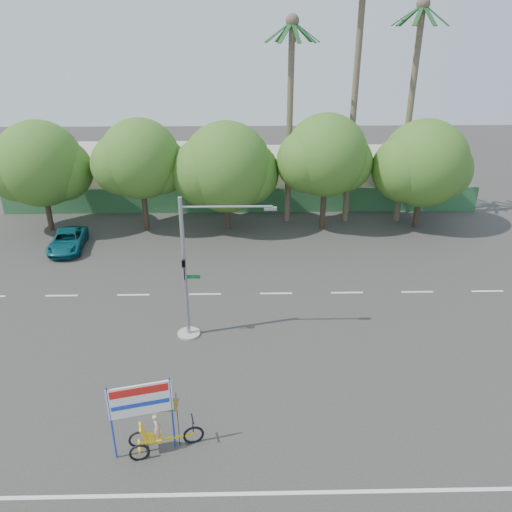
{
  "coord_description": "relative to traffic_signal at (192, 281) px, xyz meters",
  "views": [
    {
      "loc": [
        0.33,
        -16.54,
        13.66
      ],
      "look_at": [
        0.81,
        5.47,
        3.5
      ],
      "focal_mm": 35.0,
      "sensor_mm": 36.0,
      "label": 1
    }
  ],
  "objects": [
    {
      "name": "building_left",
      "position": [
        -7.8,
        22.02,
        -0.92
      ],
      "size": [
        12.0,
        8.0,
        4.0
      ],
      "primitive_type": "cube",
      "color": "#BCB195",
      "rests_on": "ground"
    },
    {
      "name": "palm_tall",
      "position": [
        10.2,
        15.52,
        7.55
      ],
      "size": [
        3.73,
        3.79,
        17.45
      ],
      "color": "#70604C",
      "rests_on": "ground"
    },
    {
      "name": "fence",
      "position": [
        2.2,
        17.52,
        -1.92
      ],
      "size": [
        38.0,
        0.08,
        2.0
      ],
      "primitive_type": "cube",
      "color": "#336B3D",
      "rests_on": "ground"
    },
    {
      "name": "traffic_signal",
      "position": [
        0.0,
        0.0,
        0.0
      ],
      "size": [
        4.72,
        1.1,
        7.0
      ],
      "color": "gray",
      "rests_on": "ground"
    },
    {
      "name": "palm_short",
      "position": [
        5.7,
        15.52,
        5.94
      ],
      "size": [
        3.73,
        3.79,
        14.45
      ],
      "color": "#70604C",
      "rests_on": "ground"
    },
    {
      "name": "tree_left",
      "position": [
        -4.85,
        14.02,
        2.14
      ],
      "size": [
        6.66,
        5.6,
        8.07
      ],
      "color": "#473828",
      "rests_on": "ground"
    },
    {
      "name": "tree_center",
      "position": [
        1.14,
        14.02,
        1.55
      ],
      "size": [
        7.62,
        6.4,
        7.85
      ],
      "color": "#473828",
      "rests_on": "ground"
    },
    {
      "name": "tree_far_left",
      "position": [
        -11.85,
        14.02,
        1.84
      ],
      "size": [
        7.14,
        6.0,
        7.96
      ],
      "color": "#473828",
      "rests_on": "ground"
    },
    {
      "name": "trike_billboard",
      "position": [
        -0.77,
        -7.28,
        -1.68
      ],
      "size": [
        3.07,
        1.14,
        3.09
      ],
      "rotation": [
        0.0,
        0.0,
        0.24
      ],
      "color": "black",
      "rests_on": "ground"
    },
    {
      "name": "palm_mid",
      "position": [
        14.2,
        15.52,
        6.48
      ],
      "size": [
        3.73,
        3.79,
        15.45
      ],
      "color": "#70604C",
      "rests_on": "ground"
    },
    {
      "name": "tree_far_right",
      "position": [
        15.15,
        14.02,
        1.73
      ],
      "size": [
        7.38,
        6.2,
        7.94
      ],
      "color": "#473828",
      "rests_on": "ground"
    },
    {
      "name": "pickup_truck",
      "position": [
        -9.42,
        10.48,
        -2.3
      ],
      "size": [
        2.55,
        4.68,
        1.25
      ],
      "primitive_type": "imported",
      "rotation": [
        0.0,
        0.0,
        0.11
      ],
      "color": "#0D5261",
      "rests_on": "ground"
    },
    {
      "name": "ground",
      "position": [
        2.2,
        -3.98,
        -2.92
      ],
      "size": [
        120.0,
        120.0,
        0.0
      ],
      "primitive_type": "plane",
      "color": "#33302D",
      "rests_on": "ground"
    },
    {
      "name": "tree_right",
      "position": [
        8.15,
        14.02,
        2.32
      ],
      "size": [
        6.9,
        5.8,
        8.36
      ],
      "color": "#473828",
      "rests_on": "ground"
    },
    {
      "name": "building_right",
      "position": [
        10.2,
        22.02,
        -1.12
      ],
      "size": [
        14.0,
        8.0,
        3.6
      ],
      "primitive_type": "cube",
      "color": "#BCB195",
      "rests_on": "ground"
    }
  ]
}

